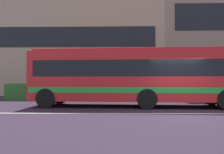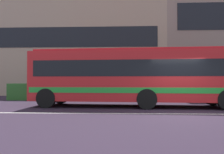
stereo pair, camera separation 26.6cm
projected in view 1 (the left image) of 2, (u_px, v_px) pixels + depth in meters
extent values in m
plane|color=#2C2031|center=(186.00, 114.00, 9.66)|extent=(160.00, 160.00, 0.00)
cube|color=silver|center=(186.00, 114.00, 9.66)|extent=(60.00, 0.16, 0.01)
cube|color=#2E682B|center=(166.00, 92.00, 16.43)|extent=(23.06, 1.10, 1.20)
cube|color=tan|center=(62.00, 53.00, 26.78)|extent=(21.57, 11.27, 9.42)
cube|color=black|center=(48.00, 37.00, 21.14)|extent=(19.84, 0.04, 1.88)
cube|color=red|center=(133.00, 76.00, 12.43)|extent=(11.05, 3.16, 2.59)
cube|color=black|center=(133.00, 69.00, 12.43)|extent=(10.40, 3.13, 0.83)
cube|color=green|center=(133.00, 89.00, 12.41)|extent=(10.83, 3.17, 0.28)
cube|color=red|center=(133.00, 51.00, 12.45)|extent=(10.59, 2.74, 0.12)
cube|color=black|center=(36.00, 70.00, 12.92)|extent=(0.16, 2.06, 0.91)
cylinder|color=black|center=(46.00, 98.00, 11.68)|extent=(1.02, 0.34, 1.00)
cylinder|color=black|center=(60.00, 96.00, 13.92)|extent=(1.02, 0.34, 1.00)
cylinder|color=black|center=(147.00, 99.00, 11.22)|extent=(1.02, 0.34, 1.00)
cylinder|color=black|center=(145.00, 96.00, 13.47)|extent=(1.02, 0.34, 1.00)
cylinder|color=black|center=(211.00, 96.00, 13.14)|extent=(1.02, 0.34, 1.00)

